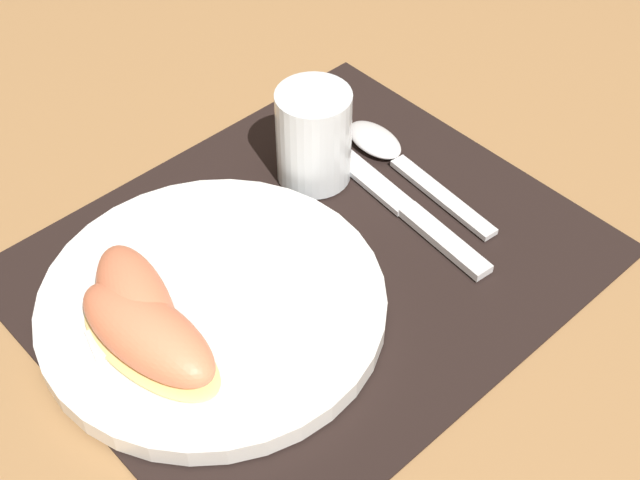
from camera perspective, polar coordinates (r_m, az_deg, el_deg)
The scene contains 9 objects.
ground_plane at distance 0.68m, azimuth -0.68°, elevation -1.49°, with size 3.00×3.00×0.00m, color #A37547.
placemat at distance 0.68m, azimuth -0.68°, elevation -1.38°, with size 0.40×0.34×0.00m.
plate at distance 0.64m, azimuth -6.89°, elevation -4.13°, with size 0.25×0.25×0.02m.
juice_glass at distance 0.72m, azimuth -0.40°, elevation 6.33°, with size 0.06×0.06×0.08m.
knife at distance 0.72m, azimuth 4.72°, elevation 2.70°, with size 0.04×0.22×0.01m.
spoon at distance 0.76m, azimuth 4.63°, elevation 5.49°, with size 0.04×0.17×0.01m.
fork at distance 0.63m, azimuth -7.23°, elevation -4.12°, with size 0.20×0.08×0.00m.
citrus_wedge_0 at distance 0.62m, azimuth -11.61°, elevation -4.40°, with size 0.09×0.13×0.04m.
citrus_wedge_1 at distance 0.60m, azimuth -11.16°, elevation -5.82°, with size 0.07×0.13×0.04m.
Camera 1 is at (-0.31, -0.34, 0.50)m, focal length 50.00 mm.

